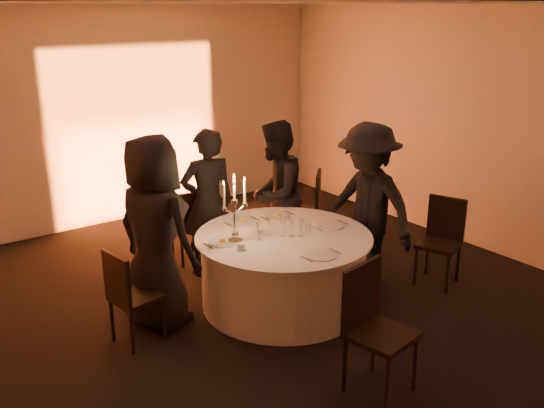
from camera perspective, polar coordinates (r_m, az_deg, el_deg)
floor at (r=6.45m, az=1.06°, el=-9.35°), size 7.00×7.00×0.00m
ceiling at (r=5.71m, az=1.25°, el=18.38°), size 7.00×7.00×0.00m
wall_back at (r=8.88m, az=-12.82°, el=8.17°), size 7.00×0.00×7.00m
wall_right at (r=8.04m, az=18.53°, el=6.66°), size 0.00×7.00×7.00m
uplighter_fixture at (r=8.97m, az=-11.39°, el=-1.21°), size 0.25×0.12×0.10m
banquet_table at (r=6.28m, az=1.09°, el=-6.24°), size 1.80×1.80×0.77m
chair_left at (r=5.68m, az=-13.35°, el=-8.12°), size 0.46×0.45×0.91m
chair_back_left at (r=7.30m, az=-7.57°, el=-1.71°), size 0.45×0.45×0.91m
chair_back_right at (r=7.67m, az=3.47°, el=-0.16°), size 0.62×0.62×1.01m
chair_right at (r=7.00m, az=15.69°, el=-2.89°), size 0.54×0.54×0.97m
chair_front at (r=4.95m, az=9.45°, el=-10.81°), size 0.54×0.54×1.06m
guest_left at (r=5.81m, az=-10.99°, el=-2.70°), size 0.86×1.06×1.88m
guest_back_left at (r=6.87m, az=-6.07°, el=0.08°), size 0.69×0.52×1.71m
guest_back_right at (r=7.12m, az=0.32°, el=0.95°), size 1.06×1.00×1.73m
guest_right at (r=6.62m, az=8.96°, el=-0.22°), size 0.84×1.26×1.83m
plate_left at (r=5.95m, az=-4.64°, el=-3.51°), size 0.36×0.29×0.08m
plate_back_left at (r=6.49m, az=-2.82°, el=-1.58°), size 0.35×0.29×0.08m
plate_back_right at (r=6.66m, az=0.53°, el=-1.04°), size 0.35×0.29×0.08m
plate_right at (r=6.40m, az=5.53°, el=-2.03°), size 0.36×0.29×0.01m
plate_front at (r=5.66m, az=4.64°, el=-4.81°), size 0.36×0.29×0.01m
coffee_cup at (r=5.77m, az=-2.92°, el=-4.04°), size 0.11×0.11×0.07m
candelabra at (r=5.89m, az=-3.52°, el=-1.37°), size 0.29×0.14×0.70m
wine_glass_a at (r=6.09m, az=-0.23°, el=-1.73°), size 0.07×0.07×0.19m
wine_glass_b at (r=6.05m, az=0.98°, el=-1.86°), size 0.07×0.07×0.19m
wine_glass_c at (r=6.05m, az=2.79°, el=-1.88°), size 0.07×0.07×0.19m
wine_glass_d at (r=6.05m, az=1.89°, el=-1.86°), size 0.07×0.07×0.19m
wine_glass_e at (r=5.96m, az=-1.22°, el=-2.16°), size 0.07×0.07×0.19m
tumbler_a at (r=6.55m, az=1.03°, el=-1.13°), size 0.07×0.07×0.09m
tumbler_b at (r=6.21m, az=3.41°, el=-2.26°), size 0.07×0.07×0.09m
tumbler_c at (r=6.21m, az=-1.17°, el=-2.21°), size 0.07×0.07×0.09m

